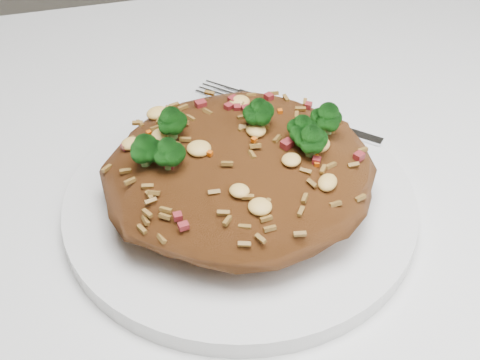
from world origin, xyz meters
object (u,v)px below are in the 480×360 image
object	(u,v)px
dining_table	(292,340)
fork	(295,116)
fried_rice	(240,162)
plate	(240,203)

from	to	relation	value
dining_table	fork	size ratio (longest dim) A/B	9.35
dining_table	fried_rice	size ratio (longest dim) A/B	6.48
dining_table	fork	world-z (taller)	fork
fried_rice	fork	size ratio (longest dim) A/B	1.44
plate	dining_table	bearing A→B (deg)	-64.82
fried_rice	fork	xyz separation A→B (m)	(0.07, 0.08, -0.03)
plate	fork	distance (m)	0.10
dining_table	fried_rice	bearing A→B (deg)	115.09
fried_rice	fork	bearing A→B (deg)	49.79
fried_rice	fork	world-z (taller)	fried_rice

